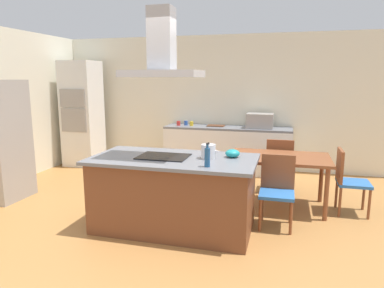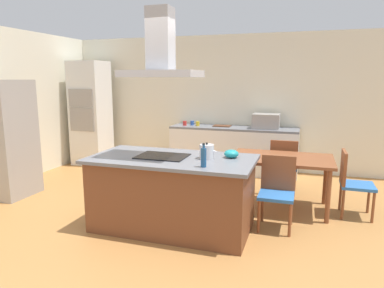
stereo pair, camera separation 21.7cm
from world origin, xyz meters
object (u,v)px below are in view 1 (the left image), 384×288
at_px(wall_oven_stack, 82,114).
at_px(dining_table, 279,162).
at_px(mixing_bowl, 233,153).
at_px(coffee_mug_red, 179,123).
at_px(cutting_board, 216,126).
at_px(range_hood, 162,55).
at_px(cooktop, 163,156).
at_px(tea_kettle, 208,151).
at_px(coffee_mug_yellow, 192,124).
at_px(olive_oil_bottle, 207,157).
at_px(countertop_microwave, 260,121).
at_px(coffee_mug_blue, 186,123).
at_px(chair_at_right_end, 347,177).
at_px(chair_facing_back_wall, 280,162).
at_px(chair_facing_island, 277,186).

xyz_separation_m(wall_oven_stack, dining_table, (4.12, -1.54, -0.43)).
distance_m(mixing_bowl, coffee_mug_red, 3.02).
relative_size(cutting_board, range_hood, 0.38).
bearing_deg(cooktop, coffee_mug_red, 103.71).
bearing_deg(range_hood, dining_table, 39.52).
height_order(tea_kettle, coffee_mug_yellow, tea_kettle).
xyz_separation_m(olive_oil_bottle, wall_oven_stack, (-3.39, 2.98, 0.09)).
relative_size(countertop_microwave, coffee_mug_red, 5.56).
bearing_deg(range_hood, coffee_mug_blue, 100.84).
height_order(coffee_mug_yellow, wall_oven_stack, wall_oven_stack).
height_order(coffee_mug_red, chair_at_right_end, coffee_mug_red).
bearing_deg(olive_oil_bottle, chair_at_right_end, 41.30).
distance_m(mixing_bowl, countertop_microwave, 2.68).
xyz_separation_m(chair_at_right_end, chair_facing_back_wall, (-0.92, 0.67, 0.00)).
xyz_separation_m(mixing_bowl, dining_table, (0.54, 0.91, -0.28)).
bearing_deg(tea_kettle, olive_oil_bottle, -79.45).
bearing_deg(coffee_mug_yellow, wall_oven_stack, -174.93).
distance_m(cooktop, countertop_microwave, 3.03).
bearing_deg(cutting_board, olive_oil_bottle, -80.34).
xyz_separation_m(tea_kettle, olive_oil_bottle, (0.07, -0.40, 0.02)).
distance_m(olive_oil_bottle, wall_oven_stack, 4.52).
height_order(chair_facing_back_wall, range_hood, range_hood).
relative_size(countertop_microwave, chair_facing_back_wall, 0.56).
distance_m(coffee_mug_red, dining_table, 2.68).
bearing_deg(cutting_board, coffee_mug_yellow, -171.21).
bearing_deg(coffee_mug_blue, olive_oil_bottle, -70.10).
height_order(wall_oven_stack, chair_facing_back_wall, wall_oven_stack).
height_order(coffee_mug_blue, chair_facing_back_wall, coffee_mug_blue).
bearing_deg(olive_oil_bottle, tea_kettle, 100.55).
height_order(tea_kettle, chair_at_right_end, tea_kettle).
height_order(coffee_mug_red, wall_oven_stack, wall_oven_stack).
height_order(cutting_board, wall_oven_stack, wall_oven_stack).
xyz_separation_m(cooktop, coffee_mug_yellow, (-0.42, 2.85, 0.04)).
relative_size(olive_oil_bottle, range_hood, 0.29).
xyz_separation_m(coffee_mug_blue, range_hood, (0.56, -2.92, 1.16)).
xyz_separation_m(cooktop, olive_oil_bottle, (0.62, -0.33, 0.10)).
bearing_deg(range_hood, cutting_board, 88.77).
relative_size(coffee_mug_blue, dining_table, 0.06).
distance_m(olive_oil_bottle, cutting_board, 3.31).
xyz_separation_m(dining_table, chair_facing_back_wall, (0.00, 0.67, -0.16)).
bearing_deg(chair_facing_back_wall, cutting_board, 138.03).
relative_size(olive_oil_bottle, chair_at_right_end, 0.29).
relative_size(cooktop, chair_at_right_end, 0.67).
relative_size(mixing_bowl, chair_facing_back_wall, 0.20).
bearing_deg(dining_table, chair_at_right_end, 0.00).
bearing_deg(chair_facing_back_wall, coffee_mug_yellow, 148.61).
relative_size(coffee_mug_yellow, dining_table, 0.06).
bearing_deg(olive_oil_bottle, chair_facing_island, 46.92).
bearing_deg(wall_oven_stack, coffee_mug_red, 5.03).
bearing_deg(chair_facing_back_wall, coffee_mug_blue, 149.05).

